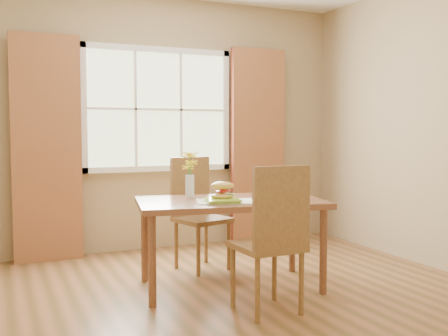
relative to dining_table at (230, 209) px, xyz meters
name	(u,v)px	position (x,y,z in m)	size (l,w,h in m)	color
room	(231,120)	(-0.12, -0.26, 0.71)	(4.24, 3.84, 2.74)	brown
window	(158,109)	(-0.12, 1.61, 0.86)	(1.62, 0.06, 1.32)	#ABBC8E
curtain_left	(47,149)	(-1.27, 1.52, 0.46)	(0.65, 0.08, 2.20)	maroon
curtain_right	(258,146)	(1.03, 1.52, 0.46)	(0.65, 0.08, 2.20)	maroon
dining_table	(230,209)	(0.00, 0.00, 0.00)	(1.60, 1.08, 0.72)	brown
chair_near	(274,234)	(0.00, -0.71, -0.07)	(0.45, 0.45, 1.04)	olive
chair_far	(197,207)	(-0.02, 0.71, -0.08)	(0.53, 0.53, 1.03)	olive
placemat	(226,201)	(-0.08, -0.10, 0.08)	(0.45, 0.33, 0.01)	silver
plate	(223,201)	(-0.12, -0.13, 0.09)	(0.26, 0.26, 0.01)	#86C030
croissant_sandwich	(222,191)	(-0.10, -0.08, 0.16)	(0.21, 0.17, 0.14)	#F3C652
water_glass	(261,193)	(0.21, -0.11, 0.13)	(0.08, 0.08, 0.11)	silver
flower_vase	(190,170)	(-0.25, 0.26, 0.31)	(0.16, 0.16, 0.39)	silver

